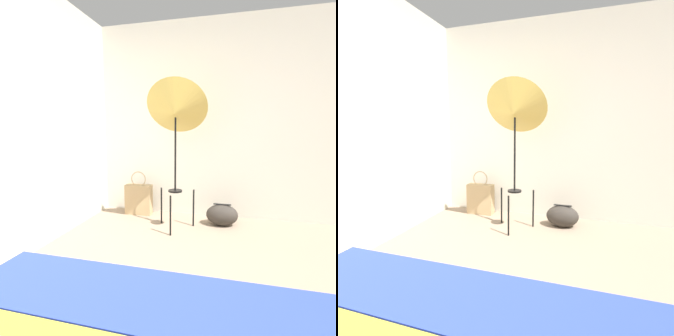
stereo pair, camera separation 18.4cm
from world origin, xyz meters
The scene contains 5 objects.
wall_back centered at (0.00, 2.57, 1.30)m, with size 8.00×0.05×2.60m.
wall_side_left centered at (-1.33, 1.00, 1.30)m, with size 0.05×8.00×2.60m.
photo_umbrella centered at (-0.11, 1.97, 1.39)m, with size 0.72×0.55×1.75m.
tote_bag centered at (-0.72, 2.36, 0.22)m, with size 0.37×0.15×0.61m.
duffel_bag centered at (0.44, 2.20, 0.13)m, with size 0.39×0.26×0.27m.
Camera 1 is at (0.56, -1.00, 1.19)m, focal length 28.00 mm.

